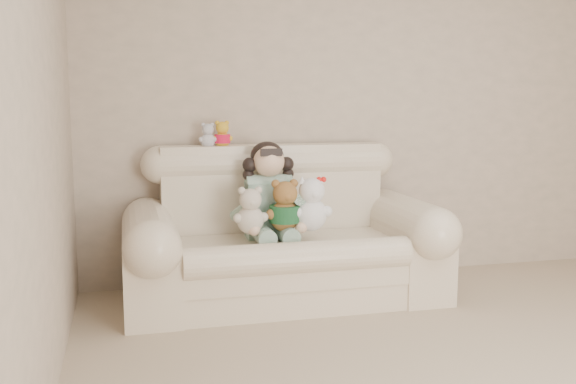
{
  "coord_description": "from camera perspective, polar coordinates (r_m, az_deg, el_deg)",
  "views": [
    {
      "loc": [
        -1.91,
        -2.11,
        1.34
      ],
      "look_at": [
        -0.89,
        1.9,
        0.75
      ],
      "focal_mm": 40.41,
      "sensor_mm": 36.0,
      "label": 1
    }
  ],
  "objects": [
    {
      "name": "wall_left",
      "position": [
        2.14,
        -23.59,
        6.4
      ],
      "size": [
        0.0,
        5.0,
        5.0
      ],
      "primitive_type": "plane",
      "rotation": [
        1.57,
        0.0,
        1.57
      ],
      "color": "#A39481",
      "rests_on": "ground"
    },
    {
      "name": "wall_back",
      "position": [
        4.99,
        8.29,
        7.57
      ],
      "size": [
        4.5,
        0.0,
        4.5
      ],
      "primitive_type": "plane",
      "rotation": [
        1.57,
        0.0,
        0.0
      ],
      "color": "#A39481",
      "rests_on": "ground"
    },
    {
      "name": "sofa",
      "position": [
        4.31,
        -0.33,
        -2.91
      ],
      "size": [
        2.1,
        0.95,
        1.03
      ],
      "primitive_type": null,
      "color": "#F5E5C6",
      "rests_on": "floor"
    },
    {
      "name": "yellow_mini_bear",
      "position": [
        4.52,
        -5.81,
        5.29
      ],
      "size": [
        0.17,
        0.15,
        0.22
      ],
      "primitive_type": null,
      "rotation": [
        0.0,
        0.0,
        0.36
      ],
      "color": "yellow",
      "rests_on": "sofa"
    },
    {
      "name": "grey_mini_plush",
      "position": [
        4.5,
        -7.07,
        5.16
      ],
      "size": [
        0.15,
        0.12,
        0.21
      ],
      "primitive_type": null,
      "rotation": [
        0.0,
        0.0,
        0.18
      ],
      "color": "silver",
      "rests_on": "sofa"
    },
    {
      "name": "cream_teddy",
      "position": [
        4.09,
        -3.34,
        -1.24
      ],
      "size": [
        0.25,
        0.2,
        0.35
      ],
      "primitive_type": null,
      "rotation": [
        0.0,
        0.0,
        -0.14
      ],
      "color": "beige",
      "rests_on": "sofa"
    },
    {
      "name": "seated_child",
      "position": [
        4.33,
        -1.7,
        0.26
      ],
      "size": [
        0.4,
        0.49,
        0.66
      ],
      "primitive_type": null,
      "rotation": [
        0.0,
        0.0,
        -0.02
      ],
      "color": "#266A4D",
      "rests_on": "sofa"
    },
    {
      "name": "white_cat",
      "position": [
        4.18,
        2.07,
        -0.56
      ],
      "size": [
        0.29,
        0.23,
        0.42
      ],
      "primitive_type": null,
      "rotation": [
        0.0,
        0.0,
        0.11
      ],
      "color": "white",
      "rests_on": "sofa"
    },
    {
      "name": "brown_teddy",
      "position": [
        4.15,
        -0.29,
        -0.77
      ],
      "size": [
        0.29,
        0.25,
        0.4
      ],
      "primitive_type": null,
      "rotation": [
        0.0,
        0.0,
        0.24
      ],
      "color": "brown",
      "rests_on": "sofa"
    }
  ]
}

